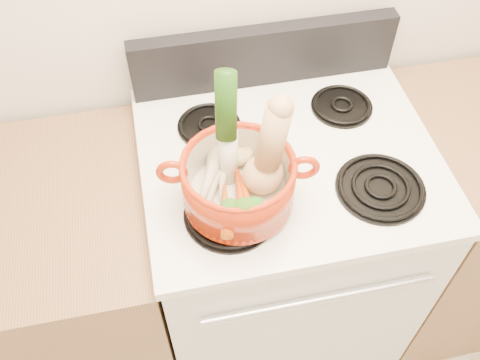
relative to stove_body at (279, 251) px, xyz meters
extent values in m
cube|color=silver|center=(0.00, 0.00, 0.00)|extent=(0.76, 0.65, 0.92)
cube|color=white|center=(0.00, 0.00, 0.47)|extent=(0.78, 0.67, 0.03)
cube|color=black|center=(0.00, 0.30, 0.58)|extent=(0.76, 0.05, 0.18)
cylinder|color=silver|center=(0.00, -0.34, 0.32)|extent=(0.60, 0.02, 0.02)
cylinder|color=black|center=(-0.19, -0.16, 0.50)|extent=(0.22, 0.22, 0.02)
cylinder|color=black|center=(0.19, -0.16, 0.50)|extent=(0.22, 0.22, 0.02)
cylinder|color=black|center=(-0.19, 0.14, 0.50)|extent=(0.17, 0.17, 0.02)
cylinder|color=black|center=(0.19, 0.14, 0.50)|extent=(0.17, 0.17, 0.02)
cylinder|color=#A6260A|center=(-0.16, -0.13, 0.57)|extent=(0.30, 0.30, 0.13)
torus|color=#A6260A|center=(-0.31, -0.11, 0.62)|extent=(0.08, 0.03, 0.07)
torus|color=#A6260A|center=(-0.02, -0.15, 0.62)|extent=(0.08, 0.03, 0.07)
cylinder|color=silver|center=(-0.18, -0.07, 0.69)|extent=(0.07, 0.11, 0.32)
ellipsoid|color=tan|center=(-0.15, -0.04, 0.56)|extent=(0.08, 0.06, 0.04)
cone|color=beige|center=(-0.23, -0.10, 0.56)|extent=(0.10, 0.21, 0.06)
cone|color=beige|center=(-0.22, -0.12, 0.56)|extent=(0.10, 0.18, 0.05)
cone|color=beige|center=(-0.19, -0.07, 0.57)|extent=(0.08, 0.17, 0.05)
cone|color=beige|center=(-0.23, -0.11, 0.57)|extent=(0.11, 0.17, 0.05)
cone|color=#D44D0A|center=(-0.17, -0.17, 0.56)|extent=(0.05, 0.18, 0.05)
cone|color=#D0530A|center=(-0.21, -0.20, 0.56)|extent=(0.05, 0.14, 0.04)
cone|color=#C35009|center=(-0.15, -0.17, 0.56)|extent=(0.03, 0.15, 0.04)
camera|label=1|loc=(-0.32, -0.88, 1.54)|focal=40.00mm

